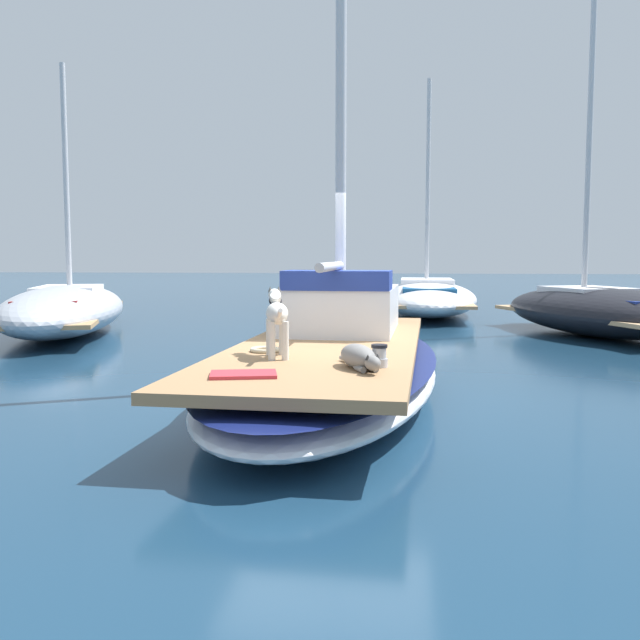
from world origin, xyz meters
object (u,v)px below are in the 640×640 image
at_px(dog_grey, 359,357).
at_px(deck_winch, 379,357).
at_px(dog_white, 277,315).
at_px(moored_boat_far_astern, 427,297).
at_px(moored_boat_port_side, 65,308).
at_px(sailboat_main, 330,368).
at_px(moored_boat_starboard_side, 601,310).
at_px(coiled_rope, 265,350).
at_px(deck_towel, 243,374).

xyz_separation_m(dog_grey, deck_winch, (0.18, 0.11, -0.01)).
height_order(dog_white, deck_winch, dog_white).
bearing_deg(dog_grey, moored_boat_far_astern, 85.90).
distance_m(moored_boat_port_side, moored_boat_far_astern, 9.99).
bearing_deg(sailboat_main, dog_white, -106.76).
relative_size(moored_boat_port_side, moored_boat_starboard_side, 1.01).
xyz_separation_m(dog_white, moored_boat_starboard_side, (5.37, 8.30, -0.53)).
relative_size(moored_boat_far_astern, moored_boat_starboard_side, 1.03).
height_order(dog_white, moored_boat_starboard_side, moored_boat_starboard_side).
bearing_deg(dog_white, moored_boat_starboard_side, 57.09).
xyz_separation_m(coiled_rope, deck_towel, (0.13, -1.50, -0.01)).
bearing_deg(moored_boat_starboard_side, moored_boat_port_side, -174.89).
bearing_deg(deck_towel, coiled_rope, 94.82).
distance_m(dog_grey, moored_boat_starboard_side, 10.00).
xyz_separation_m(deck_towel, moored_boat_far_astern, (1.95, 14.44, -0.16)).
distance_m(dog_white, moored_boat_starboard_side, 9.90).
bearing_deg(sailboat_main, deck_towel, -100.78).
xyz_separation_m(sailboat_main, moored_boat_starboard_side, (4.97, 6.97, 0.22)).
bearing_deg(coiled_rope, dog_white, -60.72).
xyz_separation_m(sailboat_main, deck_winch, (0.66, -1.84, 0.42)).
relative_size(sailboat_main, moored_boat_far_astern, 0.92).
bearing_deg(deck_towel, moored_boat_starboard_side, 60.04).
distance_m(deck_towel, moored_boat_far_astern, 14.57).
bearing_deg(moored_boat_port_side, moored_boat_starboard_side, 5.11).
bearing_deg(dog_grey, deck_towel, -151.75).
bearing_deg(dog_grey, moored_boat_port_side, 131.43).
distance_m(dog_grey, coiled_rope, 1.46).
height_order(coiled_rope, moored_boat_starboard_side, moored_boat_starboard_side).
bearing_deg(dog_grey, moored_boat_starboard_side, 63.31).
distance_m(deck_winch, deck_towel, 1.29).
relative_size(dog_white, deck_towel, 1.65).
bearing_deg(dog_white, coiled_rope, 119.28).
height_order(dog_grey, moored_boat_port_side, moored_boat_port_side).
xyz_separation_m(dog_white, moored_boat_far_astern, (1.88, 13.30, -0.57)).
relative_size(moored_boat_port_side, moored_boat_far_astern, 0.99).
distance_m(dog_grey, moored_boat_far_astern, 13.97).
xyz_separation_m(dog_grey, moored_boat_starboard_side, (4.49, 8.93, -0.22)).
bearing_deg(dog_white, deck_winch, -26.15).
bearing_deg(dog_grey, dog_white, 144.33).
xyz_separation_m(sailboat_main, moored_boat_far_astern, (1.48, 11.97, 0.18)).
distance_m(deck_towel, moored_boat_port_side, 10.35).
xyz_separation_m(deck_towel, moored_boat_starboard_side, (5.44, 9.44, -0.12)).
distance_m(dog_white, deck_towel, 1.22).
bearing_deg(moored_boat_far_astern, deck_towel, -97.69).
xyz_separation_m(coiled_rope, moored_boat_far_astern, (2.08, 12.94, -0.17)).
distance_m(dog_white, moored_boat_port_side, 9.51).
height_order(moored_boat_far_astern, moored_boat_starboard_side, moored_boat_starboard_side).
relative_size(dog_grey, coiled_rope, 2.78).
bearing_deg(sailboat_main, moored_boat_port_side, 137.52).
distance_m(dog_white, coiled_rope, 0.57).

